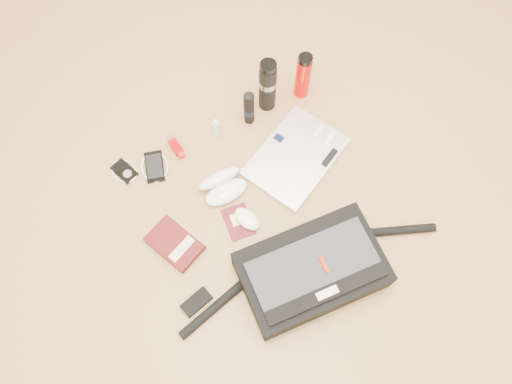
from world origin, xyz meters
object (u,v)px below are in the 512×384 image
at_px(messenger_bag, 311,271).
at_px(thermos_black, 268,85).
at_px(laptop, 296,157).
at_px(book, 175,243).
at_px(thermos_red, 303,76).

xyz_separation_m(messenger_bag, thermos_black, (0.26, 0.67, 0.07)).
xyz_separation_m(laptop, thermos_black, (0.04, 0.27, 0.12)).
distance_m(book, thermos_black, 0.69).
xyz_separation_m(book, thermos_red, (0.75, 0.30, 0.10)).
height_order(messenger_bag, book, messenger_bag).
relative_size(messenger_bag, laptop, 2.19).
relative_size(messenger_bag, book, 4.46).
bearing_deg(messenger_bag, thermos_red, 67.15).
bearing_deg(thermos_black, messenger_bag, -110.75).
distance_m(book, thermos_red, 0.81).
bearing_deg(laptop, messenger_bag, -139.16).
relative_size(laptop, book, 2.04).
xyz_separation_m(messenger_bag, laptop, (0.22, 0.41, -0.05)).
distance_m(laptop, book, 0.57).
bearing_deg(thermos_red, messenger_bag, -121.96).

